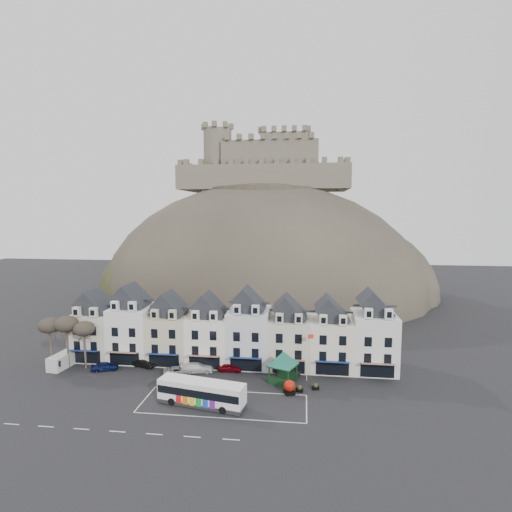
{
  "coord_description": "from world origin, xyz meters",
  "views": [
    {
      "loc": [
        12.47,
        -48.73,
        25.63
      ],
      "look_at": [
        3.55,
        24.0,
        17.4
      ],
      "focal_mm": 28.0,
      "sensor_mm": 36.0,
      "label": 1
    }
  ],
  "objects_px": {
    "car_silver": "(178,371)",
    "bus_shelter": "(283,358)",
    "white_van": "(62,361)",
    "bus": "(202,392)",
    "car_maroon": "(230,367)",
    "red_buoy": "(289,387)",
    "flagpole": "(308,354)",
    "car_charcoal": "(287,370)",
    "car_white": "(197,368)",
    "car_black": "(144,363)",
    "car_navy": "(105,366)"
  },
  "relations": [
    {
      "from": "car_black",
      "to": "car_silver",
      "type": "bearing_deg",
      "value": -92.81
    },
    {
      "from": "bus",
      "to": "car_navy",
      "type": "height_order",
      "value": "bus"
    },
    {
      "from": "car_maroon",
      "to": "car_silver",
      "type": "bearing_deg",
      "value": 105.23
    },
    {
      "from": "car_black",
      "to": "car_charcoal",
      "type": "distance_m",
      "value": 23.63
    },
    {
      "from": "car_silver",
      "to": "car_navy",
      "type": "bearing_deg",
      "value": 71.67
    },
    {
      "from": "car_black",
      "to": "car_silver",
      "type": "relative_size",
      "value": 0.88
    },
    {
      "from": "bus_shelter",
      "to": "car_black",
      "type": "bearing_deg",
      "value": -165.33
    },
    {
      "from": "flagpole",
      "to": "white_van",
      "type": "height_order",
      "value": "flagpole"
    },
    {
      "from": "car_maroon",
      "to": "car_charcoal",
      "type": "xyz_separation_m",
      "value": [
        9.2,
        0.0,
        0.04
      ]
    },
    {
      "from": "car_silver",
      "to": "car_white",
      "type": "distance_m",
      "value": 3.03
    },
    {
      "from": "flagpole",
      "to": "car_black",
      "type": "height_order",
      "value": "flagpole"
    },
    {
      "from": "car_navy",
      "to": "car_charcoal",
      "type": "bearing_deg",
      "value": -106.52
    },
    {
      "from": "white_van",
      "to": "car_navy",
      "type": "xyz_separation_m",
      "value": [
        7.61,
        -0.33,
        -0.43
      ]
    },
    {
      "from": "bus",
      "to": "white_van",
      "type": "xyz_separation_m",
      "value": [
        -26.14,
        9.79,
        -0.71
      ]
    },
    {
      "from": "red_buoy",
      "to": "car_white",
      "type": "height_order",
      "value": "red_buoy"
    },
    {
      "from": "white_van",
      "to": "car_silver",
      "type": "height_order",
      "value": "white_van"
    },
    {
      "from": "car_silver",
      "to": "car_white",
      "type": "xyz_separation_m",
      "value": [
        2.73,
        1.31,
        0.13
      ]
    },
    {
      "from": "flagpole",
      "to": "car_charcoal",
      "type": "distance_m",
      "value": 5.11
    },
    {
      "from": "car_white",
      "to": "red_buoy",
      "type": "bearing_deg",
      "value": -124.75
    },
    {
      "from": "car_black",
      "to": "car_maroon",
      "type": "distance_m",
      "value": 14.43
    },
    {
      "from": "bus_shelter",
      "to": "red_buoy",
      "type": "height_order",
      "value": "bus_shelter"
    },
    {
      "from": "car_navy",
      "to": "car_silver",
      "type": "relative_size",
      "value": 0.94
    },
    {
      "from": "red_buoy",
      "to": "car_charcoal",
      "type": "bearing_deg",
      "value": 95.07
    },
    {
      "from": "flagpole",
      "to": "car_maroon",
      "type": "distance_m",
      "value": 12.98
    },
    {
      "from": "car_navy",
      "to": "car_black",
      "type": "height_order",
      "value": "car_navy"
    },
    {
      "from": "car_navy",
      "to": "car_white",
      "type": "relative_size",
      "value": 0.8
    },
    {
      "from": "red_buoy",
      "to": "car_black",
      "type": "distance_m",
      "value": 25.19
    },
    {
      "from": "bus",
      "to": "car_navy",
      "type": "relative_size",
      "value": 2.91
    },
    {
      "from": "red_buoy",
      "to": "flagpole",
      "type": "height_order",
      "value": "flagpole"
    },
    {
      "from": "bus_shelter",
      "to": "car_maroon",
      "type": "relative_size",
      "value": 1.82
    },
    {
      "from": "car_black",
      "to": "car_white",
      "type": "height_order",
      "value": "car_white"
    },
    {
      "from": "car_black",
      "to": "car_maroon",
      "type": "relative_size",
      "value": 1.02
    },
    {
      "from": "flagpole",
      "to": "car_white",
      "type": "relative_size",
      "value": 1.42
    },
    {
      "from": "bus",
      "to": "car_black",
      "type": "height_order",
      "value": "bus"
    },
    {
      "from": "white_van",
      "to": "bus",
      "type": "bearing_deg",
      "value": -14.84
    },
    {
      "from": "white_van",
      "to": "car_navy",
      "type": "bearing_deg",
      "value": 3.23
    },
    {
      "from": "car_silver",
      "to": "car_maroon",
      "type": "height_order",
      "value": "car_maroon"
    },
    {
      "from": "car_silver",
      "to": "bus_shelter",
      "type": "bearing_deg",
      "value": -110.75
    },
    {
      "from": "bus_shelter",
      "to": "flagpole",
      "type": "relative_size",
      "value": 0.95
    },
    {
      "from": "flagpole",
      "to": "car_silver",
      "type": "bearing_deg",
      "value": -179.23
    },
    {
      "from": "car_charcoal",
      "to": "car_white",
      "type": "bearing_deg",
      "value": 108.07
    },
    {
      "from": "bus",
      "to": "car_maroon",
      "type": "relative_size",
      "value": 3.15
    },
    {
      "from": "bus",
      "to": "car_white",
      "type": "distance_m",
      "value": 11.25
    },
    {
      "from": "bus",
      "to": "car_black",
      "type": "distance_m",
      "value": 17.27
    },
    {
      "from": "flagpole",
      "to": "white_van",
      "type": "xyz_separation_m",
      "value": [
        -40.1,
        0.21,
        -3.09
      ]
    },
    {
      "from": "car_silver",
      "to": "car_white",
      "type": "relative_size",
      "value": 0.86
    },
    {
      "from": "car_white",
      "to": "white_van",
      "type": "bearing_deg",
      "value": 78.85
    },
    {
      "from": "bus",
      "to": "car_maroon",
      "type": "xyz_separation_m",
      "value": [
        1.64,
        11.55,
        -1.19
      ]
    },
    {
      "from": "flagpole",
      "to": "car_charcoal",
      "type": "relative_size",
      "value": 1.75
    },
    {
      "from": "flagpole",
      "to": "car_silver",
      "type": "xyz_separation_m",
      "value": [
        -20.26,
        -0.27,
        -3.6
      ]
    }
  ]
}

